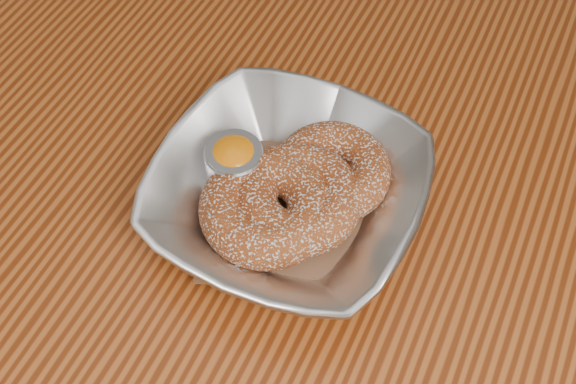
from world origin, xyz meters
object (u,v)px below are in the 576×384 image
at_px(donut_extra, 297,198).
at_px(ramekin, 235,164).
at_px(donut_front, 267,208).
at_px(serving_bowl, 288,194).
at_px(donut_back, 332,171).
at_px(table, 302,282).

relative_size(donut_extra, ramekin, 2.18).
bearing_deg(donut_front, serving_bowl, 66.50).
relative_size(donut_front, donut_extra, 1.03).
bearing_deg(donut_back, donut_front, -119.48).
relative_size(donut_front, ramekin, 2.24).
bearing_deg(donut_back, table, -95.59).
bearing_deg(serving_bowl, donut_back, 57.38).
distance_m(table, donut_extra, 0.13).
height_order(serving_bowl, donut_back, serving_bowl).
distance_m(serving_bowl, donut_back, 0.04).
height_order(table, serving_bowl, serving_bowl).
bearing_deg(serving_bowl, table, -26.35).
bearing_deg(table, serving_bowl, 153.65).
bearing_deg(donut_front, ramekin, 148.57).
bearing_deg(ramekin, donut_extra, -6.35).
distance_m(serving_bowl, donut_extra, 0.01).
bearing_deg(serving_bowl, ramekin, 174.41).
distance_m(donut_back, donut_front, 0.07).
bearing_deg(ramekin, serving_bowl, -5.59).
bearing_deg(donut_extra, donut_back, 69.22).
bearing_deg(serving_bowl, donut_front, -113.50).
relative_size(serving_bowl, donut_extra, 2.05).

